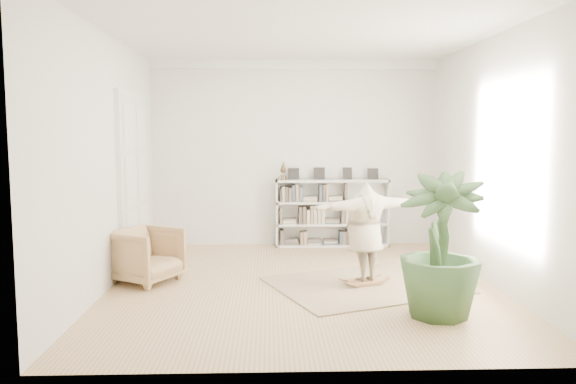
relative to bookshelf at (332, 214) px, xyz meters
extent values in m
plane|color=#967B4D|center=(-0.74, -2.82, -0.64)|extent=(6.00, 6.00, 0.00)
plane|color=silver|center=(-0.74, 0.18, 1.16)|extent=(5.50, 0.00, 5.50)
plane|color=silver|center=(-0.74, -5.82, 1.16)|extent=(5.50, 0.00, 5.50)
plane|color=silver|center=(-3.49, -2.82, 1.16)|extent=(0.00, 6.00, 6.00)
plane|color=silver|center=(2.01, -2.82, 1.16)|extent=(0.00, 6.00, 6.00)
plane|color=white|center=(-0.74, -2.82, 2.96)|extent=(6.00, 6.00, 0.00)
cube|color=white|center=(-0.74, 0.12, 2.87)|extent=(5.50, 0.12, 0.18)
cube|color=white|center=(-3.45, -1.52, 0.76)|extent=(0.08, 1.78, 2.92)
cube|color=silver|center=(-3.43, -1.92, 0.76)|extent=(0.06, 0.78, 2.80)
cube|color=silver|center=(-3.43, -1.12, 0.76)|extent=(0.06, 0.78, 2.80)
cube|color=silver|center=(-1.07, -0.01, 0.01)|extent=(0.04, 0.35, 1.30)
cube|color=silver|center=(1.09, -0.01, 0.01)|extent=(0.04, 0.35, 1.30)
cube|color=silver|center=(0.01, 0.14, 0.01)|extent=(2.20, 0.04, 1.30)
cube|color=silver|center=(0.01, -0.01, -0.62)|extent=(2.20, 0.35, 0.04)
cube|color=silver|center=(0.01, -0.01, -0.21)|extent=(2.20, 0.35, 0.04)
cube|color=silver|center=(0.01, -0.01, 0.22)|extent=(2.20, 0.35, 0.04)
cube|color=silver|center=(0.01, -0.01, 0.64)|extent=(2.20, 0.35, 0.04)
cube|color=black|center=(-0.74, 0.04, 0.78)|extent=(0.18, 0.07, 0.24)
cube|color=black|center=(-0.24, 0.04, 0.78)|extent=(0.18, 0.07, 0.24)
cube|color=black|center=(0.31, 0.04, 0.78)|extent=(0.18, 0.07, 0.24)
cube|color=black|center=(0.81, 0.04, 0.78)|extent=(0.18, 0.07, 0.24)
imported|color=tan|center=(-3.04, -2.60, -0.23)|extent=(1.19, 1.18, 0.80)
cube|color=tan|center=(0.15, -2.91, -0.63)|extent=(3.06, 2.79, 0.02)
cube|color=brown|center=(0.15, -2.91, -0.56)|extent=(0.55, 0.44, 0.03)
cube|color=brown|center=(0.15, -2.91, -0.60)|extent=(0.32, 0.17, 0.04)
cube|color=brown|center=(0.15, -2.91, -0.60)|extent=(0.32, 0.17, 0.04)
cube|color=brown|center=(0.15, -2.91, -0.56)|extent=(0.19, 0.11, 0.10)
cube|color=brown|center=(0.15, -2.91, -0.56)|extent=(0.19, 0.11, 0.10)
imported|color=#C3B092|center=(0.15, -2.91, 0.19)|extent=(1.79, 1.09, 1.41)
imported|color=#2E4B25|center=(0.81, -4.29, 0.24)|extent=(1.29, 1.29, 1.74)
camera|label=1|loc=(-1.22, -10.80, 1.56)|focal=35.00mm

